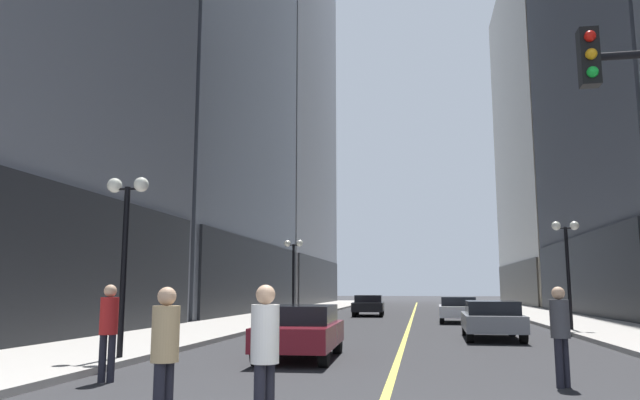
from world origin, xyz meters
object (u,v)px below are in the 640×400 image
(car_maroon, at_px, (301,330))
(pedestrian_in_white_shirt, at_px, (265,348))
(street_lamp_left_near, at_px, (126,225))
(street_lamp_right_mid, at_px, (567,250))
(car_white, at_px, (458,309))
(street_lamp_left_far, at_px, (293,261))
(pedestrian_with_orange_bag, at_px, (560,328))
(car_black, at_px, (369,304))
(pedestrian_in_tan_trench, at_px, (165,347))
(pedestrian_in_red_jacket, at_px, (109,324))
(car_grey, at_px, (492,318))

(car_maroon, bearing_deg, pedestrian_in_white_shirt, -81.65)
(street_lamp_left_near, relative_size, street_lamp_right_mid, 1.00)
(car_white, distance_m, street_lamp_left_far, 9.23)
(pedestrian_with_orange_bag, bearing_deg, car_black, 102.13)
(pedestrian_in_white_shirt, bearing_deg, car_black, 92.81)
(pedestrian_in_tan_trench, bearing_deg, pedestrian_in_red_jacket, 127.49)
(street_lamp_left_far, bearing_deg, pedestrian_in_tan_trench, -81.24)
(pedestrian_in_white_shirt, distance_m, street_lamp_right_mid, 19.68)
(pedestrian_in_white_shirt, distance_m, street_lamp_left_far, 25.95)
(car_grey, distance_m, street_lamp_right_mid, 5.45)
(car_black, xyz_separation_m, street_lamp_left_near, (-3.61, -25.43, 2.54))
(pedestrian_with_orange_bag, bearing_deg, car_maroon, 147.91)
(street_lamp_left_far, bearing_deg, car_maroon, -77.07)
(car_white, distance_m, pedestrian_in_red_jacket, 22.45)
(pedestrian_with_orange_bag, xyz_separation_m, pedestrian_in_red_jacket, (-8.34, -0.82, 0.03))
(car_grey, height_order, pedestrian_with_orange_bag, pedestrian_with_orange_bag)
(pedestrian_in_white_shirt, bearing_deg, pedestrian_in_tan_trench, 179.71)
(car_grey, relative_size, street_lamp_left_near, 0.99)
(pedestrian_in_red_jacket, distance_m, street_lamp_left_near, 3.58)
(pedestrian_in_tan_trench, relative_size, street_lamp_left_near, 0.40)
(pedestrian_with_orange_bag, height_order, pedestrian_in_red_jacket, pedestrian_in_red_jacket)
(car_white, height_order, pedestrian_in_tan_trench, pedestrian_in_tan_trench)
(car_white, relative_size, street_lamp_left_far, 0.96)
(car_white, bearing_deg, pedestrian_in_tan_trench, -101.32)
(pedestrian_in_white_shirt, xyz_separation_m, street_lamp_left_far, (-5.17, 25.33, 2.21))
(car_maroon, xyz_separation_m, car_black, (-0.40, 23.80, 0.00))
(pedestrian_with_orange_bag, bearing_deg, car_white, 91.75)
(car_maroon, distance_m, car_grey, 8.62)
(car_maroon, relative_size, street_lamp_left_near, 0.92)
(car_maroon, xyz_separation_m, car_grey, (5.38, 6.73, 0.00))
(pedestrian_with_orange_bag, distance_m, street_lamp_right_mid, 14.15)
(car_grey, relative_size, car_white, 1.04)
(street_lamp_left_near, bearing_deg, pedestrian_in_tan_trench, -57.86)
(car_black, height_order, street_lamp_left_far, street_lamp_left_far)
(car_white, height_order, street_lamp_left_far, street_lamp_left_far)
(car_black, height_order, street_lamp_right_mid, street_lamp_right_mid)
(pedestrian_with_orange_bag, bearing_deg, pedestrian_in_white_shirt, -134.11)
(pedestrian_in_white_shirt, height_order, street_lamp_left_near, street_lamp_left_near)
(car_maroon, bearing_deg, street_lamp_left_far, 102.93)
(car_black, height_order, pedestrian_in_white_shirt, pedestrian_in_white_shirt)
(car_black, distance_m, street_lamp_right_mid, 16.64)
(pedestrian_in_tan_trench, bearing_deg, pedestrian_in_white_shirt, -0.29)
(pedestrian_in_red_jacket, xyz_separation_m, street_lamp_right_mid, (11.67, 14.39, 2.19))
(car_maroon, height_order, street_lamp_left_near, street_lamp_left_near)
(street_lamp_left_near, bearing_deg, pedestrian_in_white_shirt, -50.29)
(car_grey, bearing_deg, car_black, 108.71)
(car_black, relative_size, pedestrian_in_tan_trench, 2.68)
(car_black, xyz_separation_m, pedestrian_in_red_jacket, (-2.48, -28.03, 0.35))
(car_maroon, bearing_deg, car_white, 73.99)
(car_maroon, height_order, pedestrian_in_white_shirt, pedestrian_in_white_shirt)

